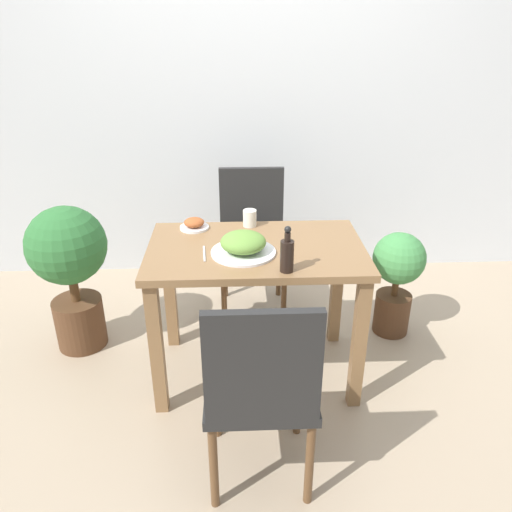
{
  "coord_description": "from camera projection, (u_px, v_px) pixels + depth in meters",
  "views": [
    {
      "loc": [
        -0.09,
        -2.15,
        1.72
      ],
      "look_at": [
        0.0,
        0.0,
        0.68
      ],
      "focal_mm": 35.0,
      "sensor_mm": 36.0,
      "label": 1
    }
  ],
  "objects": [
    {
      "name": "potted_plant_left",
      "position": [
        70.0,
        264.0,
        2.68
      ],
      "size": [
        0.42,
        0.42,
        0.84
      ],
      "color": "#51331E",
      "rests_on": "ground_plane"
    },
    {
      "name": "chair_near",
      "position": [
        261.0,
        385.0,
        1.83
      ],
      "size": [
        0.42,
        0.42,
        0.89
      ],
      "rotation": [
        0.0,
        0.0,
        3.14
      ],
      "color": "black",
      "rests_on": "ground_plane"
    },
    {
      "name": "wall_back",
      "position": [
        248.0,
        87.0,
        3.25
      ],
      "size": [
        8.0,
        0.05,
        2.6
      ],
      "color": "silver",
      "rests_on": "ground_plane"
    },
    {
      "name": "sauce_bottle",
      "position": [
        287.0,
        254.0,
        2.11
      ],
      "size": [
        0.06,
        0.06,
        0.21
      ],
      "color": "black",
      "rests_on": "dining_table"
    },
    {
      "name": "spoon_utensil",
      "position": [
        282.0,
        252.0,
        2.3
      ],
      "size": [
        0.02,
        0.18,
        0.0
      ],
      "rotation": [
        0.0,
        0.0,
        1.52
      ],
      "color": "silver",
      "rests_on": "dining_table"
    },
    {
      "name": "dining_table",
      "position": [
        256.0,
        270.0,
        2.42
      ],
      "size": [
        1.03,
        0.64,
        0.73
      ],
      "color": "olive",
      "rests_on": "ground_plane"
    },
    {
      "name": "side_plate",
      "position": [
        194.0,
        224.0,
        2.56
      ],
      "size": [
        0.15,
        0.15,
        0.06
      ],
      "color": "white",
      "rests_on": "dining_table"
    },
    {
      "name": "chair_far",
      "position": [
        252.0,
        234.0,
        3.1
      ],
      "size": [
        0.42,
        0.42,
        0.89
      ],
      "color": "black",
      "rests_on": "ground_plane"
    },
    {
      "name": "fork_utensil",
      "position": [
        204.0,
        254.0,
        2.29
      ],
      "size": [
        0.02,
        0.16,
        0.0
      ],
      "rotation": [
        0.0,
        0.0,
        1.64
      ],
      "color": "silver",
      "rests_on": "dining_table"
    },
    {
      "name": "potted_plant_right",
      "position": [
        397.0,
        275.0,
        2.86
      ],
      "size": [
        0.3,
        0.3,
        0.63
      ],
      "color": "#51331E",
      "rests_on": "ground_plane"
    },
    {
      "name": "food_plate",
      "position": [
        243.0,
        244.0,
        2.28
      ],
      "size": [
        0.3,
        0.3,
        0.1
      ],
      "color": "white",
      "rests_on": "dining_table"
    },
    {
      "name": "ground_plane",
      "position": [
        256.0,
        370.0,
        2.68
      ],
      "size": [
        16.0,
        16.0,
        0.0
      ],
      "primitive_type": "plane",
      "color": "tan"
    },
    {
      "name": "drink_cup",
      "position": [
        250.0,
        218.0,
        2.58
      ],
      "size": [
        0.07,
        0.07,
        0.09
      ],
      "color": "silver",
      "rests_on": "dining_table"
    }
  ]
}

